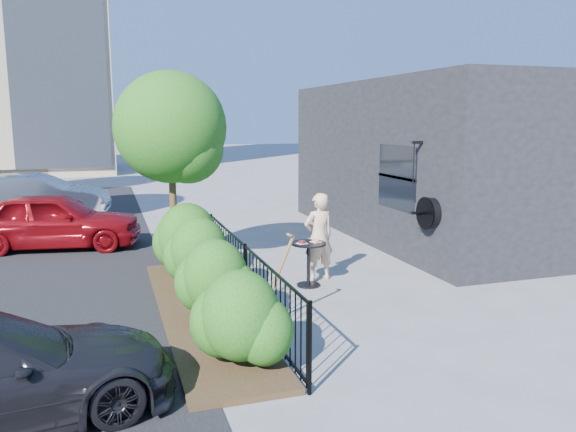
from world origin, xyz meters
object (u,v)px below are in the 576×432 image
object	(u,v)px
cafe_table	(309,256)
car_silver	(37,197)
car_red	(54,220)
patio_tree	(174,134)
shovel	(275,285)
woman	(319,237)

from	to	relation	value
cafe_table	car_silver	bearing A→B (deg)	120.90
car_red	patio_tree	bearing A→B (deg)	-129.57
cafe_table	shovel	size ratio (longest dim) A/B	0.61
car_red	car_silver	world-z (taller)	car_silver
shovel	car_red	size ratio (longest dim) A/B	0.36
woman	shovel	size ratio (longest dim) A/B	1.18
cafe_table	shovel	xyz separation A→B (m)	(-1.18, -1.77, 0.06)
woman	shovel	bearing A→B (deg)	46.01
patio_tree	car_silver	size ratio (longest dim) A/B	0.93
patio_tree	car_silver	world-z (taller)	patio_tree
patio_tree	shovel	size ratio (longest dim) A/B	2.74
cafe_table	woman	size ratio (longest dim) A/B	0.52
patio_tree	cafe_table	bearing A→B (deg)	-40.26
patio_tree	woman	distance (m)	3.48
cafe_table	car_red	world-z (taller)	car_red
car_red	car_silver	xyz separation A→B (m)	(-0.84, 4.52, 0.02)
cafe_table	shovel	distance (m)	2.13
shovel	car_silver	distance (m)	11.89
patio_tree	shovel	world-z (taller)	patio_tree
cafe_table	shovel	bearing A→B (deg)	-123.67
woman	shovel	distance (m)	2.57
shovel	car_silver	world-z (taller)	shovel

